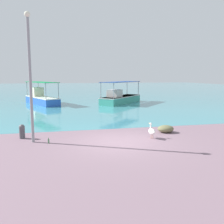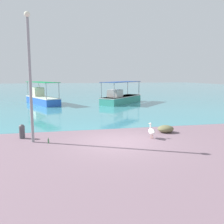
% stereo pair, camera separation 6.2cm
% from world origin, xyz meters
% --- Properties ---
extents(ground, '(120.00, 120.00, 0.00)m').
position_xyz_m(ground, '(0.00, 0.00, 0.00)').
color(ground, slate).
extents(harbor_water, '(110.00, 90.00, 0.00)m').
position_xyz_m(harbor_water, '(0.00, 48.00, 0.00)').
color(harbor_water, teal).
rests_on(harbor_water, ground).
extents(fishing_boat_outer, '(5.95, 6.20, 2.49)m').
position_xyz_m(fishing_boat_outer, '(4.33, 16.40, 0.63)').
color(fishing_boat_outer, teal).
rests_on(fishing_boat_outer, harbor_water).
extents(fishing_boat_far_left, '(4.09, 6.31, 2.48)m').
position_xyz_m(fishing_boat_far_left, '(-4.54, 17.61, 0.65)').
color(fishing_boat_far_left, blue).
rests_on(fishing_boat_far_left, harbor_water).
extents(pelican, '(0.31, 0.80, 0.80)m').
position_xyz_m(pelican, '(1.84, 0.32, 0.38)').
color(pelican, '#E0997A').
rests_on(pelican, ground).
extents(lamp_post, '(0.28, 0.28, 6.09)m').
position_xyz_m(lamp_post, '(-4.05, 0.91, 3.41)').
color(lamp_post, gray).
rests_on(lamp_post, ground).
extents(mooring_bollard, '(0.30, 0.30, 0.73)m').
position_xyz_m(mooring_bollard, '(-4.66, 1.78, 0.39)').
color(mooring_bollard, '#47474C').
rests_on(mooring_bollard, ground).
extents(net_pile, '(0.93, 0.79, 0.41)m').
position_xyz_m(net_pile, '(3.12, 1.43, 0.21)').
color(net_pile, '#686745').
rests_on(net_pile, ground).
extents(glass_bottle, '(0.07, 0.07, 0.27)m').
position_xyz_m(glass_bottle, '(-3.31, 0.52, 0.11)').
color(glass_bottle, '#3F7F4C').
rests_on(glass_bottle, ground).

